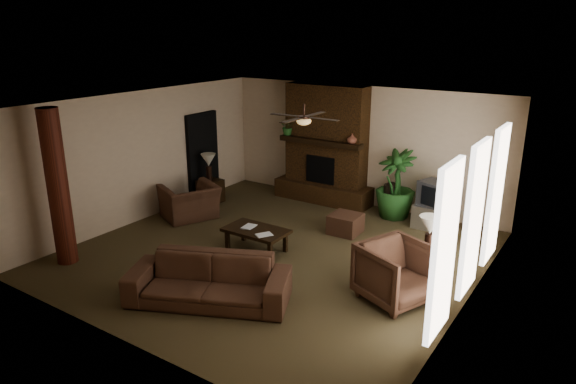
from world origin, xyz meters
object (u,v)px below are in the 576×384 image
Objects in this scene: side_table_right at (429,269)px; lamp_left at (209,162)px; armchair_left at (189,196)px; floor_plant at (395,199)px; ottoman at (345,224)px; lamp_right at (430,228)px; armchair_right at (397,270)px; side_table_left at (210,191)px; tv_stand at (434,217)px; log_column at (58,188)px; sofa at (208,273)px; floor_vase at (391,196)px; coffee_table at (256,232)px.

lamp_left is at bearing 168.56° from side_table_right.
armchair_left is 0.75× the size of floor_plant.
lamp_right reaches higher than ottoman.
armchair_right is 1.87× the size of side_table_left.
lamp_right reaches higher than tv_stand.
floor_plant is 2.79× the size of side_table_right.
armchair_right reaches higher than ottoman.
log_column is at bearing -88.92° from side_table_left.
log_column is 2.43× the size of armchair_left.
sofa is 4.11× the size of ottoman.
tv_stand is at bearing -14.77° from floor_vase.
log_column is at bearing -126.58° from floor_plant.
coffee_table is 3.12m from side_table_left.
sofa is (3.11, 0.35, -0.92)m from log_column.
armchair_left is 0.96× the size of coffee_table.
sofa is 2.90× the size of tv_stand.
lamp_left is at bearing -158.21° from floor_vase.
coffee_table is 1.56× the size of floor_vase.
floor_vase is at bearing 67.55° from coffee_table.
side_table_right reaches higher than tv_stand.
armchair_left reaches higher than coffee_table.
floor_vase is 3.39m from lamp_right.
coffee_table is 2.18× the size of side_table_left.
lamp_right is at bearing 7.52° from armchair_right.
coffee_table is at bearing -32.31° from side_table_left.
ottoman is at bearing -139.28° from tv_stand.
lamp_right reaches higher than coffee_table.
log_column is 4.67× the size of ottoman.
floor_plant is (3.75, 2.56, -0.07)m from armchair_left.
sofa is at bearing 72.25° from armchair_left.
lamp_left is at bearing -136.70° from armchair_left.
armchair_left is 2.35m from coffee_table.
armchair_right is 1.58× the size of lamp_right.
floor_plant reaches higher than coffee_table.
armchair_right reaches higher than tv_stand.
tv_stand is at bearing -10.74° from floor_plant.
armchair_left is 5.46m from lamp_right.
tv_stand is at bearing 106.71° from side_table_right.
floor_vase is at bearing 122.88° from lamp_right.
armchair_right is at bearing -19.58° from side_table_left.
sofa reaches higher than side_table_left.
side_table_left is at bearing 168.17° from lamp_right.
lamp_right is at bearing -57.12° from floor_vase.
ottoman is 0.92× the size of lamp_left.
ottoman is at bearing 149.62° from lamp_right.
floor_plant is (1.48, 3.15, 0.06)m from coffee_table.
lamp_right is (0.21, 0.77, 0.49)m from armchair_right.
floor_plant is at bearing 19.83° from side_table_left.
sofa reaches higher than tv_stand.
log_column is at bearing -138.16° from coffee_table.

